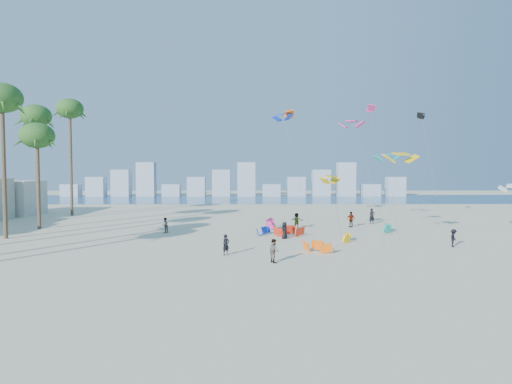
{
  "coord_description": "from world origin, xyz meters",
  "views": [
    {
      "loc": [
        2.5,
        -26.23,
        6.71
      ],
      "look_at": [
        3.0,
        16.0,
        4.5
      ],
      "focal_mm": 30.61,
      "sensor_mm": 36.0,
      "label": 1
    }
  ],
  "objects": [
    {
      "name": "kitesurfer_mid",
      "position": [
        4.15,
        4.85,
        0.85
      ],
      "size": [
        0.95,
        1.03,
        1.71
      ],
      "primitive_type": "imported",
      "rotation": [
        0.0,
        0.0,
        2.04
      ],
      "color": "gray",
      "rests_on": "ground"
    },
    {
      "name": "ground",
      "position": [
        0.0,
        0.0,
        0.0
      ],
      "size": [
        220.0,
        220.0,
        0.0
      ],
      "primitive_type": "plane",
      "color": "beige",
      "rests_on": "ground"
    },
    {
      "name": "distant_skyline",
      "position": [
        -1.19,
        82.0,
        3.09
      ],
      "size": [
        85.0,
        3.0,
        8.4
      ],
      "color": "#9EADBF",
      "rests_on": "ground"
    },
    {
      "name": "kitesurfers_far",
      "position": [
        9.56,
        20.05,
        0.86
      ],
      "size": [
        27.56,
        16.85,
        1.9
      ],
      "color": "black",
      "rests_on": "ground"
    },
    {
      "name": "grounded_kites",
      "position": [
        7.96,
        17.65,
        0.46
      ],
      "size": [
        14.82,
        17.07,
        1.06
      ],
      "color": "#0B2FC9",
      "rests_on": "ground"
    },
    {
      "name": "ocean",
      "position": [
        0.0,
        72.0,
        0.01
      ],
      "size": [
        220.0,
        220.0,
        0.0
      ],
      "primitive_type": "plane",
      "color": "navy",
      "rests_on": "ground"
    },
    {
      "name": "kitesurfer_near",
      "position": [
        0.55,
        7.56,
        0.81
      ],
      "size": [
        0.71,
        0.67,
        1.63
      ],
      "primitive_type": "imported",
      "rotation": [
        0.0,
        0.0,
        0.67
      ],
      "color": "black",
      "rests_on": "ground"
    },
    {
      "name": "flying_kites",
      "position": [
        16.33,
        22.89,
        10.92
      ],
      "size": [
        28.76,
        26.01,
        15.97
      ],
      "color": "yellow",
      "rests_on": "ground"
    }
  ]
}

